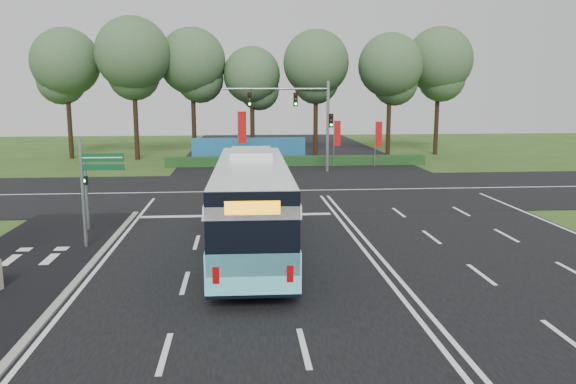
# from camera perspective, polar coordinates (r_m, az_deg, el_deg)

# --- Properties ---
(ground) EXTENTS (120.00, 120.00, 0.00)m
(ground) POSITION_cam_1_polar(r_m,az_deg,el_deg) (23.83, 6.82, -4.85)
(ground) COLOR #2D4D19
(ground) RESTS_ON ground
(road_main) EXTENTS (20.00, 120.00, 0.04)m
(road_main) POSITION_cam_1_polar(r_m,az_deg,el_deg) (23.82, 6.82, -4.80)
(road_main) COLOR black
(road_main) RESTS_ON ground
(road_cross) EXTENTS (120.00, 14.00, 0.05)m
(road_cross) POSITION_cam_1_polar(r_m,az_deg,el_deg) (35.39, 2.91, 0.15)
(road_cross) COLOR black
(road_cross) RESTS_ON ground
(bike_path) EXTENTS (5.00, 18.00, 0.06)m
(bike_path) POSITION_cam_1_polar(r_m,az_deg,el_deg) (21.87, -25.60, -7.06)
(bike_path) COLOR black
(bike_path) RESTS_ON ground
(kerb_strip) EXTENTS (0.25, 18.00, 0.12)m
(kerb_strip) POSITION_cam_1_polar(r_m,az_deg,el_deg) (21.14, -19.46, -7.13)
(kerb_strip) COLOR gray
(kerb_strip) RESTS_ON ground
(city_bus) EXTENTS (2.98, 12.95, 3.71)m
(city_bus) POSITION_cam_1_polar(r_m,az_deg,el_deg) (21.70, -3.69, -1.21)
(city_bus) COLOR #6AE6F7
(city_bus) RESTS_ON ground
(pedestrian_signal) EXTENTS (0.28, 0.41, 3.35)m
(pedestrian_signal) POSITION_cam_1_polar(r_m,az_deg,el_deg) (26.39, -19.84, 0.15)
(pedestrian_signal) COLOR gray
(pedestrian_signal) RESTS_ON ground
(street_sign) EXTENTS (1.71, 0.13, 4.38)m
(street_sign) POSITION_cam_1_polar(r_m,az_deg,el_deg) (23.21, -19.35, 1.15)
(street_sign) COLOR gray
(street_sign) RESTS_ON ground
(banner_flag_left) EXTENTS (0.70, 0.11, 4.74)m
(banner_flag_left) POSITION_cam_1_polar(r_m,az_deg,el_deg) (45.12, -4.79, 6.18)
(banner_flag_left) COLOR gray
(banner_flag_left) RESTS_ON ground
(banner_flag_mid) EXTENTS (0.58, 0.13, 3.92)m
(banner_flag_mid) POSITION_cam_1_polar(r_m,az_deg,el_deg) (46.88, 4.96, 5.70)
(banner_flag_mid) COLOR gray
(banner_flag_mid) RESTS_ON ground
(banner_flag_right) EXTENTS (0.54, 0.23, 3.84)m
(banner_flag_right) POSITION_cam_1_polar(r_m,az_deg,el_deg) (47.26, 9.13, 5.59)
(banner_flag_right) COLOR gray
(banner_flag_right) RESTS_ON ground
(traffic_light_gantry) EXTENTS (8.41, 0.28, 7.00)m
(traffic_light_gantry) POSITION_cam_1_polar(r_m,az_deg,el_deg) (43.35, 1.71, 8.14)
(traffic_light_gantry) COLOR gray
(traffic_light_gantry) RESTS_ON ground
(hedge) EXTENTS (22.00, 1.20, 0.80)m
(hedge) POSITION_cam_1_polar(r_m,az_deg,el_deg) (47.62, 0.88, 3.17)
(hedge) COLOR #153B19
(hedge) RESTS_ON ground
(blue_hoarding) EXTENTS (10.00, 0.30, 2.20)m
(blue_hoarding) POSITION_cam_1_polar(r_m,az_deg,el_deg) (49.80, -4.00, 4.26)
(blue_hoarding) COLOR #1A6091
(blue_hoarding) RESTS_ON ground
(eucalyptus_row) EXTENTS (41.68, 9.05, 12.89)m
(eucalyptus_row) POSITION_cam_1_polar(r_m,az_deg,el_deg) (54.10, -3.32, 13.01)
(eucalyptus_row) COLOR black
(eucalyptus_row) RESTS_ON ground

